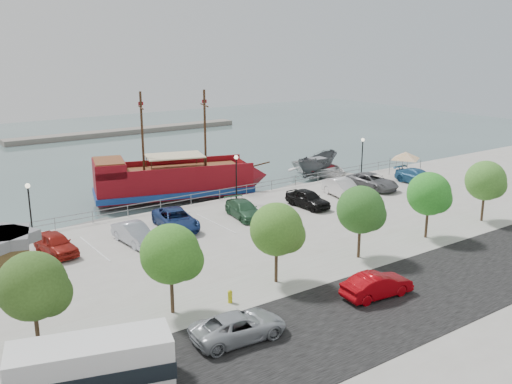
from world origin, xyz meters
TOP-DOWN VIEW (x-y plane):
  - ground at (0.00, 0.00)m, footprint 160.00×160.00m
  - street at (0.00, -16.00)m, footprint 100.00×8.00m
  - sidewalk at (0.00, -10.00)m, footprint 100.00×4.00m
  - seawall_railing at (0.00, 7.80)m, footprint 50.00×0.06m
  - far_shore at (10.00, 55.00)m, footprint 40.00×3.00m
  - pirate_ship at (-1.55, 13.13)m, footprint 18.00×9.37m
  - patrol_boat at (15.11, 12.56)m, footprint 6.87×3.85m
  - speedboat at (15.53, 12.57)m, footprint 5.84×7.90m
  - dock_west at (-13.84, 9.20)m, footprint 6.74×2.98m
  - dock_mid at (8.06, 9.20)m, footprint 6.60×3.35m
  - dock_east at (14.84, 9.20)m, footprint 7.93×4.31m
  - shed at (-21.25, 0.69)m, footprint 4.20×4.20m
  - canopy_tent at (20.26, 4.24)m, footprint 4.51×4.51m
  - street_van at (-13.60, -14.35)m, footprint 5.03×2.64m
  - street_sedan at (-4.51, -14.94)m, footprint 4.46×1.94m
  - shuttle_bus at (-21.00, -14.50)m, footprint 7.06×4.15m
  - fire_hydrant at (-11.83, -10.80)m, footprint 0.28×0.28m
  - lamp_post_left at (-18.00, 6.50)m, footprint 0.36×0.36m
  - lamp_post_mid at (0.00, 6.50)m, footprint 0.36×0.36m
  - lamp_post_right at (16.00, 6.50)m, footprint 0.36×0.36m
  - tree_a at (-21.85, -10.07)m, footprint 3.30×3.20m
  - tree_b at (-14.85, -10.07)m, footprint 3.30×3.20m
  - tree_c at (-7.85, -10.07)m, footprint 3.30×3.20m
  - tree_d at (-0.85, -10.07)m, footprint 3.30×3.20m
  - tree_e at (6.15, -10.07)m, footprint 3.30×3.20m
  - tree_f at (13.15, -10.07)m, footprint 3.30×3.20m
  - parked_car_a at (-17.47, 2.56)m, footprint 2.36×4.59m
  - parked_car_b at (-12.18, 1.39)m, footprint 1.93×4.64m
  - parked_car_c at (-8.17, 2.69)m, footprint 3.26×5.76m
  - parked_car_d at (-2.21, 2.00)m, footprint 2.66×5.01m
  - parked_car_e at (4.08, 1.29)m, footprint 1.96×4.62m
  - parked_car_f at (8.93, 1.92)m, footprint 2.71×5.32m
  - parked_car_g at (13.42, 2.48)m, footprint 2.85×5.62m
  - parked_car_h at (18.76, 1.23)m, footprint 2.17×5.16m

SIDE VIEW (x-z plane):
  - ground at x=0.00m, z-range -1.00..-1.00m
  - dock_mid at x=8.06m, z-range -1.00..-0.64m
  - dock_west at x=-13.84m, z-range -1.00..-0.63m
  - dock_east at x=14.84m, z-range -1.00..-0.56m
  - far_shore at x=10.00m, z-range -1.00..-0.20m
  - speedboat at x=15.53m, z-range -1.00..0.58m
  - street at x=0.00m, z-range -0.01..0.03m
  - sidewalk at x=0.00m, z-range -0.01..0.04m
  - patrol_boat at x=15.11m, z-range -1.00..1.51m
  - fire_hydrant at x=-11.83m, z-range 0.03..0.83m
  - seawall_railing at x=0.00m, z-range 0.03..1.03m
  - street_van at x=-13.60m, z-range 0.00..1.35m
  - parked_car_d at x=-2.21m, z-range 0.00..1.38m
  - street_sedan at x=-4.51m, z-range 0.00..1.43m
  - parked_car_h at x=18.76m, z-range 0.00..1.49m
  - parked_car_b at x=-12.18m, z-range 0.00..1.49m
  - parked_car_a at x=-17.47m, z-range 0.00..1.49m
  - parked_car_c at x=-8.17m, z-range 0.00..1.52m
  - parked_car_g at x=13.42m, z-range 0.00..1.52m
  - parked_car_e at x=4.08m, z-range 0.00..1.56m
  - parked_car_f at x=8.93m, z-range 0.00..1.67m
  - pirate_ship at x=-1.55m, z-range -4.71..6.44m
  - shuttle_bus at x=-21.00m, z-range -0.04..2.31m
  - shed at x=-21.25m, z-range 0.09..2.88m
  - canopy_tent at x=20.26m, z-range 1.15..4.24m
  - lamp_post_left at x=-18.00m, z-range 0.80..5.08m
  - lamp_post_mid at x=0.00m, z-range 0.80..5.08m
  - lamp_post_right at x=16.00m, z-range 0.80..5.08m
  - tree_a at x=-21.85m, z-range 0.80..5.80m
  - tree_b at x=-14.85m, z-range 0.80..5.80m
  - tree_c at x=-7.85m, z-range 0.80..5.80m
  - tree_d at x=-0.85m, z-range 0.80..5.80m
  - tree_e at x=6.15m, z-range 0.80..5.80m
  - tree_f at x=13.15m, z-range 0.80..5.80m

